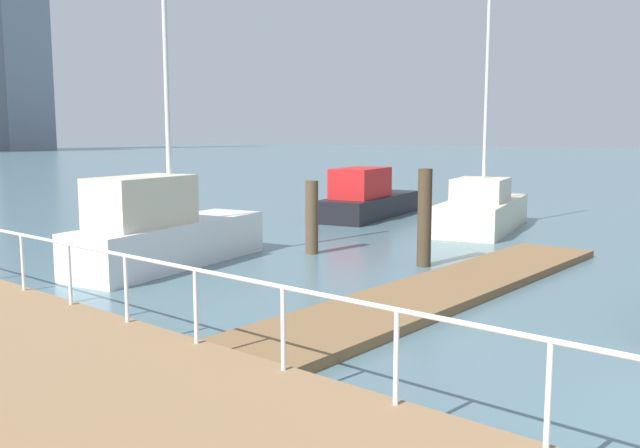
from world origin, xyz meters
name	(u,v)px	position (x,y,z in m)	size (l,w,h in m)	color
floating_dock	(439,291)	(2.95, 6.67, 0.09)	(12.89, 2.00, 0.18)	olive
boardwalk_railing	(69,256)	(-3.15, 10.33, 1.24)	(0.06, 29.99, 1.08)	white
dock_piling_1	(312,217)	(4.92, 11.84, 1.01)	(0.35, 0.35, 2.03)	brown
dock_piling_4	(424,218)	(5.38, 8.53, 1.22)	(0.35, 0.35, 2.45)	#473826
moored_boat_1	(482,210)	(12.31, 10.42, 0.70)	(6.37, 3.49, 7.86)	beige
moored_boat_2	(367,199)	(12.50, 15.49, 0.74)	(6.44, 3.17, 1.99)	black
moored_boat_4	(163,231)	(1.14, 13.45, 0.90)	(6.02, 2.79, 8.04)	white
skyline_tower_6	(22,57)	(58.38, 134.94, 18.57)	(9.55, 6.10, 37.14)	gray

